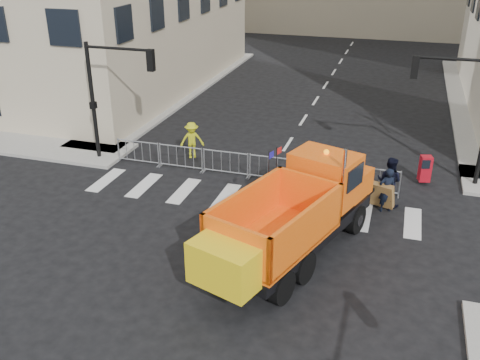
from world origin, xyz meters
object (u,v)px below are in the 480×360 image
(cop_b, at_px, (389,182))
(cop_a, at_px, (387,190))
(worker, at_px, (192,140))
(newspaper_box, at_px, (425,169))
(plow_truck, at_px, (294,214))
(cop_c, at_px, (346,176))

(cop_b, bearing_deg, cop_a, 102.70)
(worker, xyz_separation_m, newspaper_box, (10.22, 0.48, -0.30))
(cop_b, height_order, worker, cop_b)
(plow_truck, bearing_deg, newspaper_box, -11.30)
(cop_c, relative_size, newspaper_box, 1.69)
(plow_truck, xyz_separation_m, newspaper_box, (4.10, 7.09, -0.88))
(plow_truck, xyz_separation_m, cop_c, (1.10, 4.82, -0.65))
(plow_truck, xyz_separation_m, cop_b, (2.74, 4.68, -0.60))
(worker, height_order, newspaper_box, worker)
(cop_a, height_order, newspaper_box, cop_a)
(cop_c, xyz_separation_m, worker, (-7.23, 1.79, 0.07))
(cop_b, relative_size, newspaper_box, 1.79)
(cop_a, bearing_deg, plow_truck, 29.02)
(cop_a, bearing_deg, worker, -43.57)
(plow_truck, relative_size, cop_a, 5.40)
(plow_truck, distance_m, cop_a, 4.99)
(cop_c, bearing_deg, cop_b, 107.53)
(cop_a, xyz_separation_m, cop_b, (0.04, 0.54, 0.11))
(cop_b, distance_m, worker, 9.07)
(cop_a, relative_size, cop_b, 0.89)
(worker, bearing_deg, cop_a, -43.28)
(cop_b, bearing_deg, worker, 4.61)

